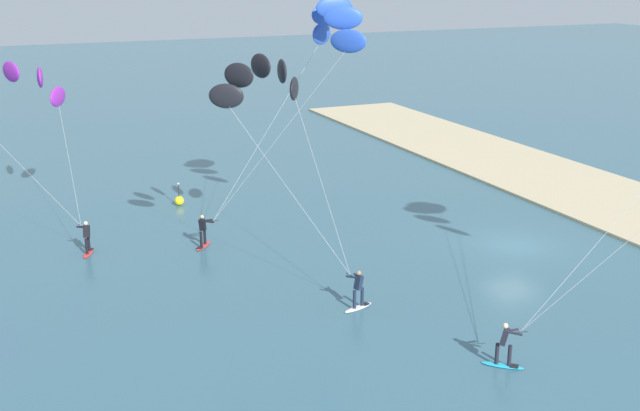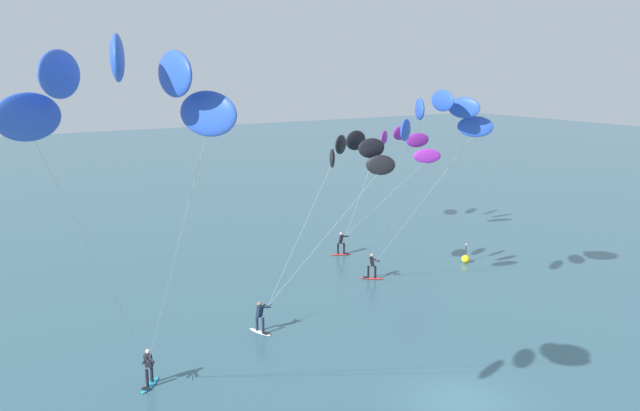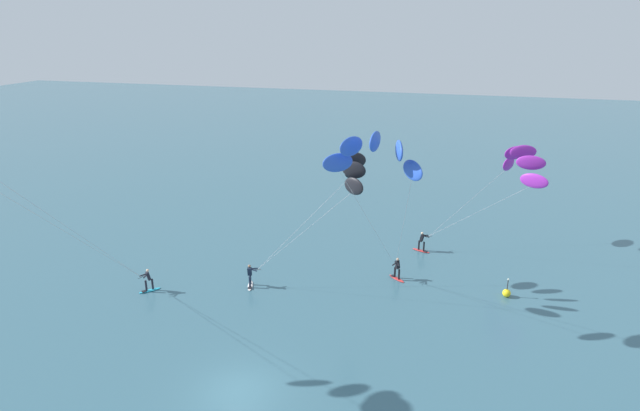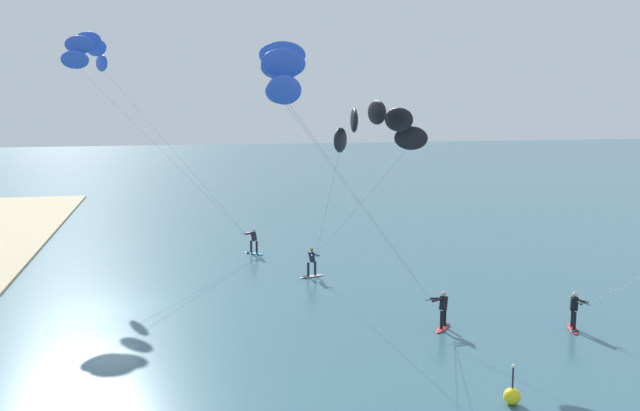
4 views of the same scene
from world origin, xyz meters
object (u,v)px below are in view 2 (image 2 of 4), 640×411
kitesurfer_far_out (439,122)px  marker_buoy (466,259)px  kitesurfer_downwind (352,158)px  kitesurfer_mid_water (399,147)px  kitesurfer_nearshore (121,109)px

kitesurfer_far_out → marker_buoy: size_ratio=8.82×
kitesurfer_downwind → marker_buoy: kitesurfer_downwind is taller
kitesurfer_mid_water → marker_buoy: (-0.58, -8.37, -6.87)m
kitesurfer_nearshore → marker_buoy: size_ratio=10.21×
kitesurfer_mid_water → kitesurfer_downwind: size_ratio=0.98×
kitesurfer_downwind → marker_buoy: size_ratio=7.13×
kitesurfer_nearshore → kitesurfer_far_out: 20.81m
kitesurfer_nearshore → marker_buoy: (26.91, 15.18, -12.06)m
marker_buoy → kitesurfer_downwind: bearing=-171.4°
kitesurfer_mid_water → marker_buoy: kitesurfer_mid_water is taller
kitesurfer_mid_water → kitesurfer_far_out: size_ratio=0.79×
kitesurfer_mid_water → kitesurfer_far_out: (-8.95, -14.28, 3.35)m
marker_buoy → kitesurfer_nearshore: bearing=-150.6°
kitesurfer_far_out → kitesurfer_downwind: size_ratio=1.24×
kitesurfer_mid_water → marker_buoy: bearing=-93.9°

